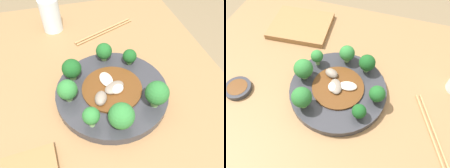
# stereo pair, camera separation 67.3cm
# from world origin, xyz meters

# --- Properties ---
(ground_plane) EXTENTS (8.00, 8.00, 0.00)m
(ground_plane) POSITION_xyz_m (0.00, 0.00, 0.00)
(ground_plane) COLOR #7F6B4C
(table) EXTENTS (1.07, 0.79, 0.72)m
(table) POSITION_xyz_m (0.00, 0.00, 0.36)
(table) COLOR olive
(table) RESTS_ON ground_plane
(plate) EXTENTS (0.30, 0.30, 0.02)m
(plate) POSITION_xyz_m (-0.01, 0.05, 0.73)
(plate) COLOR #333338
(plate) RESTS_ON table
(broccoli_northeast) EXTENTS (0.06, 0.06, 0.07)m
(broccoli_northeast) POSITION_xyz_m (0.07, 0.14, 0.78)
(broccoli_northeast) COLOR #7AAD5B
(broccoli_northeast) RESTS_ON plate
(broccoli_southwest) EXTENTS (0.05, 0.05, 0.06)m
(broccoli_southwest) POSITION_xyz_m (-0.07, -0.05, 0.78)
(broccoli_southwest) COLOR #7AAD5B
(broccoli_southwest) RESTS_ON plate
(broccoli_northwest) EXTENTS (0.04, 0.04, 0.05)m
(broccoli_northwest) POSITION_xyz_m (-0.09, 0.12, 0.77)
(broccoli_northwest) COLOR #70A356
(broccoli_northwest) RESTS_ON plate
(broccoli_east) EXTENTS (0.06, 0.06, 0.07)m
(broccoli_east) POSITION_xyz_m (0.11, 0.04, 0.78)
(broccoli_east) COLOR #7AAD5B
(broccoli_east) RESTS_ON plate
(broccoli_west) EXTENTS (0.05, 0.05, 0.06)m
(broccoli_west) POSITION_xyz_m (-0.12, 0.05, 0.77)
(broccoli_west) COLOR #89B76B
(broccoli_west) RESTS_ON plate
(broccoli_south) EXTENTS (0.05, 0.05, 0.06)m
(broccoli_south) POSITION_xyz_m (0.00, -0.07, 0.78)
(broccoli_south) COLOR #89B76B
(broccoli_south) RESTS_ON plate
(broccoli_southeast) EXTENTS (0.04, 0.04, 0.06)m
(broccoli_southeast) POSITION_xyz_m (0.09, -0.03, 0.78)
(broccoli_southeast) COLOR #89B76B
(broccoli_southeast) RESTS_ON plate
(stirfry_center) EXTENTS (0.16, 0.16, 0.03)m
(stirfry_center) POSITION_xyz_m (-0.00, 0.04, 0.75)
(stirfry_center) COLOR #5B3314
(stirfry_center) RESTS_ON plate
(chopsticks) EXTENTS (0.12, 0.23, 0.01)m
(chopsticks) POSITION_xyz_m (-0.30, 0.09, 0.72)
(chopsticks) COLOR #AD7F4C
(chopsticks) RESTS_ON table
(sauce_dish) EXTENTS (0.08, 0.08, 0.02)m
(sauce_dish) POSITION_xyz_m (0.30, 0.13, 0.72)
(sauce_dish) COLOR #333338
(sauce_dish) RESTS_ON table
(cutting_board) EXTENTS (0.24, 0.21, 0.02)m
(cutting_board) POSITION_xyz_m (0.23, -0.20, 0.73)
(cutting_board) COLOR olive
(cutting_board) RESTS_ON table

